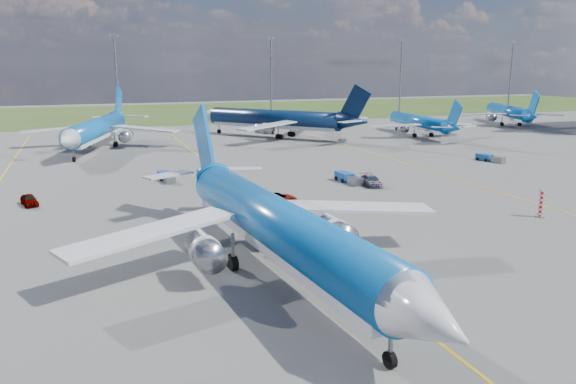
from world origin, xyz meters
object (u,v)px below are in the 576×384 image
object	(u,v)px
baggage_tug_e	(489,158)
bg_jet_ene	(507,125)
service_car_b	(278,198)
service_car_c	(371,181)
service_car_a	(29,200)
bg_jet_n	(274,137)
bg_jet_ne	(418,136)
warning_post	(541,203)
bg_jet_nnw	(98,149)
baggage_tug_w	(348,178)
baggage_tug_c	(166,177)
main_airliner	(279,276)

from	to	relation	value
baggage_tug_e	bg_jet_ene	bearing A→B (deg)	30.79
service_car_b	service_car_c	bearing A→B (deg)	-72.37
service_car_a	service_car_c	distance (m)	41.83
bg_jet_n	bg_jet_ne	size ratio (longest dim) A/B	1.31
warning_post	bg_jet_nnw	world-z (taller)	bg_jet_nnw
bg_jet_n	service_car_b	world-z (taller)	bg_jet_n
bg_jet_ene	bg_jet_nnw	bearing A→B (deg)	26.30
bg_jet_nnw	bg_jet_ne	xyz separation A→B (m)	(67.84, -3.12, 0.00)
bg_jet_ene	service_car_a	world-z (taller)	bg_jet_ene
bg_jet_n	service_car_b	bearing A→B (deg)	30.14
warning_post	bg_jet_n	xyz separation A→B (m)	(-5.59, 71.35, -1.50)
baggage_tug_w	baggage_tug_c	size ratio (longest dim) A/B	1.08
service_car_a	service_car_c	xyz separation A→B (m)	(41.64, -3.94, 0.05)
baggage_tug_w	service_car_a	bearing A→B (deg)	173.87
main_airliner	baggage_tug_e	world-z (taller)	main_airliner
baggage_tug_w	service_car_b	bearing A→B (deg)	-153.11
bg_jet_ne	service_car_a	world-z (taller)	bg_jet_ne
bg_jet_nnw	bg_jet_ene	xyz separation A→B (m)	(102.39, 8.32, 0.00)
bg_jet_n	bg_jet_ene	world-z (taller)	bg_jet_n
main_airliner	bg_jet_ene	bearing A→B (deg)	36.55
baggage_tug_w	bg_jet_nnw	bearing A→B (deg)	120.98
service_car_c	bg_jet_n	bearing A→B (deg)	93.22
baggage_tug_w	warning_post	bearing A→B (deg)	-68.47
service_car_c	warning_post	bearing A→B (deg)	-57.63
bg_jet_ne	service_car_a	xyz separation A→B (m)	(-76.47, -39.09, 0.64)
bg_jet_nnw	baggage_tug_w	size ratio (longest dim) A/B	7.59
warning_post	baggage_tug_e	bearing A→B (deg)	59.10
bg_jet_ene	service_car_b	xyz separation A→B (m)	(-84.06, -59.32, 0.61)
bg_jet_nnw	service_car_b	size ratio (longest dim) A/B	9.47
service_car_b	baggage_tug_c	bearing A→B (deg)	30.29
warning_post	bg_jet_nnw	size ratio (longest dim) A/B	0.07
service_car_c	baggage_tug_c	size ratio (longest dim) A/B	0.93
baggage_tug_e	bg_jet_ne	bearing A→B (deg)	61.34
bg_jet_nnw	bg_jet_ene	size ratio (longest dim) A/B	1.14
bg_jet_ne	baggage_tug_c	world-z (taller)	bg_jet_ne
warning_post	service_car_a	world-z (taller)	warning_post
service_car_c	baggage_tug_w	world-z (taller)	service_car_c
main_airliner	service_car_a	world-z (taller)	main_airliner
bg_jet_ne	main_airliner	distance (m)	89.67
bg_jet_n	service_car_a	bearing A→B (deg)	4.57
bg_jet_n	main_airliner	bearing A→B (deg)	29.89
warning_post	bg_jet_n	bearing A→B (deg)	94.48
service_car_c	baggage_tug_w	size ratio (longest dim) A/B	0.86
warning_post	baggage_tug_w	size ratio (longest dim) A/B	0.54
bg_jet_ne	baggage_tug_e	world-z (taller)	bg_jet_ne
bg_jet_n	baggage_tug_e	distance (m)	47.59
warning_post	baggage_tug_e	xyz separation A→B (m)	(17.95, 29.99, -0.99)
bg_jet_n	bg_jet_ne	xyz separation A→B (m)	(31.13, -8.45, 0.00)
service_car_b	baggage_tug_w	xyz separation A→B (m)	(12.70, 7.82, -0.05)
main_airliner	bg_jet_nnw	bearing A→B (deg)	93.69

